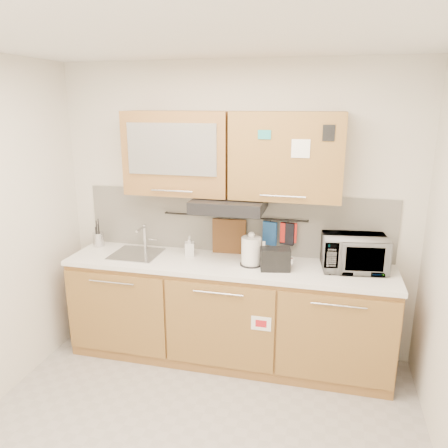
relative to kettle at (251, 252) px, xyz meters
The scene contains 18 objects.
ceiling 1.97m from the kettle, 99.90° to the right, with size 3.20×3.20×0.00m, color white.
wall_back 0.46m from the kettle, 123.70° to the left, with size 3.20×3.20×0.00m, color silver.
base_cabinet 0.66m from the kettle, behind, with size 2.80×0.64×0.88m.
countertop 0.25m from the kettle, behind, with size 2.82×0.62×0.04m, color white.
backsplash 0.40m from the kettle, 124.75° to the left, with size 2.80×0.02×0.56m, color silver.
upper_cabinets 0.83m from the kettle, 147.74° to the left, with size 1.82×0.37×0.70m.
range_hood 0.44m from the kettle, 163.61° to the left, with size 0.60×0.46×0.10m, color black.
sink 1.06m from the kettle, behind, with size 0.42×0.40×0.26m.
utensil_rail 0.40m from the kettle, 128.47° to the left, with size 0.02×0.02×1.30m, color black.
utensil_crock 1.52m from the kettle, behind, with size 0.13×0.13×0.27m.
kettle is the anchor object (origin of this frame).
toaster 0.22m from the kettle, 16.93° to the right, with size 0.26×0.19×0.18m.
microwave 0.84m from the kettle, ahead, with size 0.51×0.35×0.28m, color #999999.
soap_bottle 0.59m from the kettle, behind, with size 0.08×0.08×0.18m, color #999999.
cutting_board 0.35m from the kettle, 135.33° to the left, with size 0.30×0.02×0.38m, color brown.
oven_mitt 0.29m from the kettle, 64.15° to the left, with size 0.13×0.03×0.21m, color #215198.
dark_pouch 0.38m from the kettle, 42.05° to the left, with size 0.12×0.04×0.19m, color black.
pot_holder 0.39m from the kettle, 41.09° to the left, with size 0.14×0.02×0.18m, color red.
Camera 1 is at (0.80, -2.24, 2.25)m, focal length 35.00 mm.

